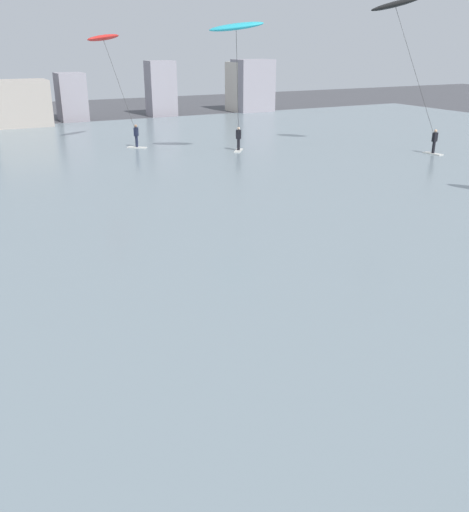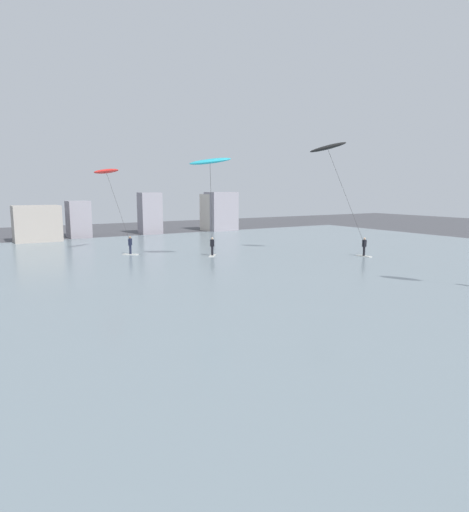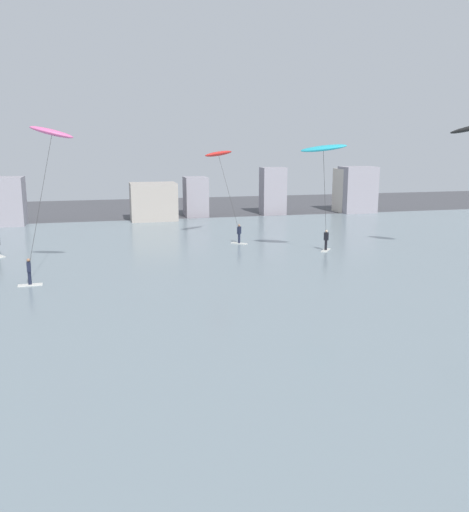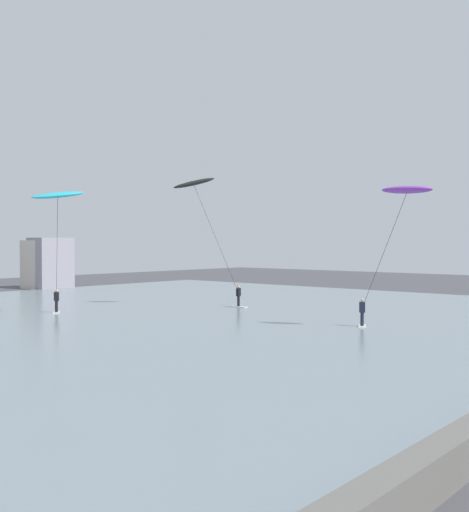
% 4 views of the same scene
% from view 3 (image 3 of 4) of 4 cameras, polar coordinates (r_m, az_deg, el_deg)
% --- Properties ---
extents(water_bay, '(84.00, 52.00, 0.10)m').
position_cam_3_polar(water_bay, '(35.63, -0.39, -1.90)').
color(water_bay, gray).
rests_on(water_bay, ground).
extents(far_shore_buildings, '(43.88, 5.97, 5.54)m').
position_cam_3_polar(far_shore_buildings, '(62.03, -1.75, 6.32)').
color(far_shore_buildings, gray).
rests_on(far_shore_buildings, ground).
extents(kitesurfer_pink, '(3.74, 2.30, 9.48)m').
position_cam_3_polar(kitesurfer_pink, '(34.99, -18.86, 10.25)').
color(kitesurfer_pink, silver).
rests_on(kitesurfer_pink, water_bay).
extents(kitesurfer_cyan, '(3.91, 4.84, 8.42)m').
position_cam_3_polar(kitesurfer_cyan, '(39.81, 9.30, 10.12)').
color(kitesurfer_cyan, silver).
rests_on(kitesurfer_cyan, water_bay).
extents(kitesurfer_red, '(3.47, 3.71, 7.81)m').
position_cam_3_polar(kitesurfer_red, '(46.51, -1.43, 9.69)').
color(kitesurfer_red, silver).
rests_on(kitesurfer_red, water_bay).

